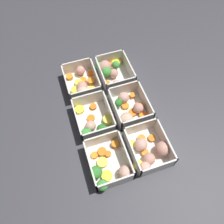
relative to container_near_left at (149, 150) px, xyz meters
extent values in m
plane|color=#38383D|center=(0.17, 0.07, -0.02)|extent=(4.00, 4.00, 0.00)
cube|color=silver|center=(0.01, 0.00, -0.02)|extent=(0.15, 0.12, 0.00)
cube|color=silver|center=(0.01, -0.06, 0.01)|extent=(0.15, 0.01, 0.06)
cube|color=silver|center=(0.01, 0.06, 0.01)|extent=(0.15, 0.01, 0.06)
cube|color=silver|center=(-0.06, 0.00, 0.01)|extent=(0.01, 0.12, 0.06)
cube|color=silver|center=(0.08, 0.00, 0.01)|extent=(0.01, 0.12, 0.06)
cylinder|color=yellow|center=(0.04, 0.04, -0.01)|extent=(0.04, 0.04, 0.01)
cylinder|color=yellow|center=(-0.03, 0.05, -0.01)|extent=(0.04, 0.04, 0.01)
sphere|color=#D19E8C|center=(0.03, 0.02, 0.00)|extent=(0.06, 0.06, 0.04)
cylinder|color=orange|center=(0.04, -0.03, -0.01)|extent=(0.03, 0.03, 0.01)
cylinder|color=orange|center=(0.00, 0.01, -0.01)|extent=(0.03, 0.03, 0.01)
sphere|color=tan|center=(-0.01, -0.04, 0.01)|extent=(0.05, 0.05, 0.05)
sphere|color=#D19E8C|center=(-0.05, 0.03, 0.00)|extent=(0.05, 0.05, 0.04)
cylinder|color=orange|center=(0.05, 0.00, -0.01)|extent=(0.03, 0.03, 0.01)
sphere|color=tan|center=(-0.03, 0.01, 0.00)|extent=(0.05, 0.05, 0.04)
cube|color=silver|center=(0.17, 0.00, -0.02)|extent=(0.15, 0.12, 0.00)
cube|color=silver|center=(0.17, -0.06, 0.01)|extent=(0.15, 0.01, 0.06)
cube|color=silver|center=(0.17, 0.06, 0.01)|extent=(0.15, 0.01, 0.06)
cube|color=silver|center=(0.10, 0.00, 0.01)|extent=(0.01, 0.12, 0.06)
cube|color=silver|center=(0.25, 0.00, 0.01)|extent=(0.01, 0.12, 0.06)
sphere|color=#D19E8C|center=(0.22, 0.01, 0.00)|extent=(0.04, 0.04, 0.04)
cylinder|color=orange|center=(0.15, 0.00, -0.01)|extent=(0.04, 0.04, 0.01)
sphere|color=beige|center=(0.13, 0.03, 0.00)|extent=(0.06, 0.06, 0.05)
cylinder|color=orange|center=(0.13, -0.04, -0.01)|extent=(0.04, 0.04, 0.01)
cylinder|color=#407A37|center=(0.20, 0.03, -0.01)|extent=(0.01, 0.01, 0.02)
sphere|color=#2D7228|center=(0.20, 0.03, 0.01)|extent=(0.03, 0.03, 0.03)
cylinder|color=orange|center=(0.18, -0.04, -0.01)|extent=(0.04, 0.04, 0.01)
sphere|color=tan|center=(0.16, -0.03, 0.00)|extent=(0.05, 0.05, 0.04)
cylinder|color=orange|center=(0.19, 0.01, -0.01)|extent=(0.04, 0.04, 0.01)
cylinder|color=orange|center=(0.22, -0.03, -0.01)|extent=(0.03, 0.03, 0.01)
cube|color=silver|center=(0.34, 0.00, -0.02)|extent=(0.15, 0.12, 0.00)
cube|color=silver|center=(0.34, -0.06, 0.01)|extent=(0.15, 0.01, 0.06)
cube|color=silver|center=(0.34, 0.06, 0.01)|extent=(0.15, 0.01, 0.06)
cube|color=silver|center=(0.27, 0.00, 0.01)|extent=(0.01, 0.12, 0.06)
cube|color=silver|center=(0.41, 0.00, 0.01)|extent=(0.01, 0.12, 0.06)
cylinder|color=orange|center=(0.40, -0.01, -0.01)|extent=(0.03, 0.03, 0.01)
cylinder|color=orange|center=(0.31, 0.04, -0.01)|extent=(0.03, 0.03, 0.01)
sphere|color=tan|center=(0.34, 0.01, 0.00)|extent=(0.05, 0.05, 0.04)
cylinder|color=#519448|center=(0.35, 0.03, -0.01)|extent=(0.01, 0.01, 0.01)
sphere|color=#42933D|center=(0.35, 0.03, 0.01)|extent=(0.04, 0.04, 0.04)
cylinder|color=#519448|center=(0.39, 0.05, -0.01)|extent=(0.01, 0.01, 0.01)
sphere|color=#42933D|center=(0.39, 0.05, 0.01)|extent=(0.03, 0.03, 0.03)
cylinder|color=yellow|center=(0.40, -0.03, -0.01)|extent=(0.05, 0.05, 0.02)
sphere|color=tan|center=(0.38, 0.03, 0.01)|extent=(0.06, 0.06, 0.05)
cylinder|color=#519448|center=(0.37, -0.02, -0.01)|extent=(0.01, 0.01, 0.02)
sphere|color=#42933D|center=(0.37, -0.02, 0.01)|extent=(0.03, 0.03, 0.03)
sphere|color=#D19E8C|center=(0.28, 0.01, 0.00)|extent=(0.04, 0.04, 0.04)
cube|color=silver|center=(0.01, 0.13, -0.02)|extent=(0.15, 0.12, 0.00)
cube|color=silver|center=(0.01, 0.08, 0.01)|extent=(0.15, 0.01, 0.06)
cube|color=silver|center=(0.01, 0.19, 0.01)|extent=(0.15, 0.01, 0.06)
cube|color=silver|center=(-0.06, 0.13, 0.01)|extent=(0.01, 0.12, 0.06)
cube|color=silver|center=(0.08, 0.13, 0.01)|extent=(0.01, 0.12, 0.06)
cylinder|color=orange|center=(0.04, 0.13, -0.01)|extent=(0.03, 0.03, 0.01)
sphere|color=#D19E8C|center=(-0.04, 0.10, 0.00)|extent=(0.05, 0.05, 0.04)
cylinder|color=orange|center=(0.05, 0.14, -0.01)|extent=(0.03, 0.03, 0.01)
cylinder|color=#49883F|center=(-0.02, 0.18, -0.01)|extent=(0.01, 0.01, 0.02)
sphere|color=#388433|center=(-0.02, 0.18, 0.01)|extent=(0.04, 0.04, 0.04)
cylinder|color=#519448|center=(-0.06, 0.17, -0.01)|extent=(0.01, 0.01, 0.01)
sphere|color=#42933D|center=(-0.06, 0.17, 0.00)|extent=(0.03, 0.03, 0.03)
cylinder|color=yellow|center=(-0.03, 0.15, -0.01)|extent=(0.04, 0.04, 0.01)
cylinder|color=#DBC647|center=(0.01, 0.15, -0.01)|extent=(0.04, 0.04, 0.01)
cylinder|color=orange|center=(0.06, 0.09, -0.01)|extent=(0.04, 0.04, 0.02)
cylinder|color=orange|center=(0.05, 0.17, -0.01)|extent=(0.02, 0.02, 0.01)
cube|color=silver|center=(0.17, 0.13, -0.02)|extent=(0.15, 0.12, 0.00)
cube|color=silver|center=(0.17, 0.08, 0.01)|extent=(0.15, 0.01, 0.06)
cube|color=silver|center=(0.17, 0.19, 0.01)|extent=(0.15, 0.01, 0.06)
cube|color=silver|center=(0.10, 0.13, 0.01)|extent=(0.01, 0.12, 0.06)
cube|color=silver|center=(0.25, 0.13, 0.01)|extent=(0.01, 0.12, 0.06)
cylinder|color=#407A37|center=(0.11, 0.12, -0.01)|extent=(0.01, 0.01, 0.02)
sphere|color=#2D7228|center=(0.11, 0.12, 0.01)|extent=(0.04, 0.04, 0.04)
cylinder|color=yellow|center=(0.23, 0.17, -0.01)|extent=(0.04, 0.04, 0.01)
cylinder|color=orange|center=(0.18, 0.14, -0.01)|extent=(0.04, 0.04, 0.01)
sphere|color=#D19E8C|center=(0.14, 0.15, 0.00)|extent=(0.04, 0.04, 0.04)
cylinder|color=orange|center=(0.22, 0.12, -0.01)|extent=(0.03, 0.03, 0.01)
cylinder|color=#DBC647|center=(0.15, 0.09, -0.01)|extent=(0.05, 0.05, 0.02)
cylinder|color=#519448|center=(0.12, 0.18, -0.01)|extent=(0.01, 0.01, 0.02)
sphere|color=#42933D|center=(0.12, 0.18, 0.01)|extent=(0.04, 0.04, 0.04)
cube|color=silver|center=(0.34, 0.13, -0.02)|extent=(0.15, 0.12, 0.00)
cube|color=silver|center=(0.34, 0.08, 0.01)|extent=(0.15, 0.01, 0.06)
cube|color=silver|center=(0.34, 0.19, 0.01)|extent=(0.15, 0.01, 0.06)
cube|color=silver|center=(0.27, 0.13, 0.01)|extent=(0.01, 0.12, 0.06)
cube|color=silver|center=(0.41, 0.13, 0.01)|extent=(0.01, 0.12, 0.06)
cylinder|color=yellow|center=(0.32, 0.17, -0.01)|extent=(0.04, 0.04, 0.01)
sphere|color=beige|center=(0.28, 0.14, 0.00)|extent=(0.06, 0.06, 0.05)
cylinder|color=orange|center=(0.36, 0.13, -0.01)|extent=(0.04, 0.04, 0.01)
cylinder|color=orange|center=(0.39, 0.17, -0.01)|extent=(0.03, 0.03, 0.01)
sphere|color=tan|center=(0.39, 0.13, 0.00)|extent=(0.04, 0.04, 0.04)
cylinder|color=yellow|center=(0.29, 0.11, -0.01)|extent=(0.04, 0.04, 0.02)
cylinder|color=orange|center=(0.38, 0.09, -0.01)|extent=(0.03, 0.03, 0.01)
sphere|color=tan|center=(0.31, 0.14, 0.00)|extent=(0.04, 0.04, 0.04)
cylinder|color=yellow|center=(0.35, 0.15, -0.01)|extent=(0.03, 0.03, 0.01)
cylinder|color=orange|center=(0.34, 0.10, -0.01)|extent=(0.04, 0.04, 0.02)
camera|label=1|loc=(-0.19, 0.19, 0.67)|focal=35.00mm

